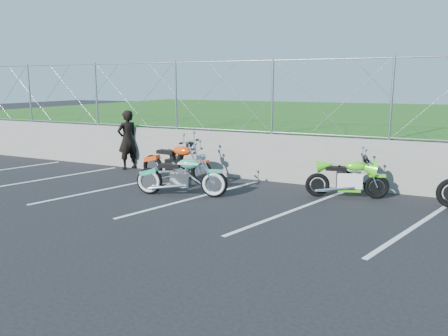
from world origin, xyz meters
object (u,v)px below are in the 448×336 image
at_px(cruiser_turquoise, 182,177).
at_px(person_standing, 127,140).
at_px(naked_orange, 177,164).
at_px(sportbike_green, 348,180).

distance_m(cruiser_turquoise, person_standing, 3.92).
relative_size(naked_orange, person_standing, 1.26).
relative_size(cruiser_turquoise, person_standing, 1.21).
xyz_separation_m(cruiser_turquoise, sportbike_green, (3.62, 1.48, -0.02)).
bearing_deg(person_standing, sportbike_green, 108.42).
bearing_deg(cruiser_turquoise, person_standing, 132.01).
xyz_separation_m(cruiser_turquoise, naked_orange, (-0.89, 1.24, 0.04)).
distance_m(cruiser_turquoise, naked_orange, 1.53).
bearing_deg(sportbike_green, cruiser_turquoise, -173.96).
distance_m(sportbike_green, person_standing, 6.90).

